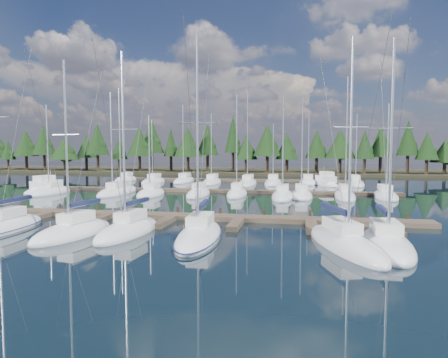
% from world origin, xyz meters
% --- Properties ---
extents(ground, '(260.00, 260.00, 0.00)m').
position_xyz_m(ground, '(0.00, 30.00, 0.00)').
color(ground, black).
rests_on(ground, ground).
extents(far_shore, '(220.00, 30.00, 0.60)m').
position_xyz_m(far_shore, '(0.00, 90.00, 0.30)').
color(far_shore, '#2B2718').
rests_on(far_shore, ground).
extents(main_dock, '(44.00, 6.13, 0.90)m').
position_xyz_m(main_dock, '(0.00, 17.36, 0.20)').
color(main_dock, brown).
rests_on(main_dock, ground).
extents(back_docks, '(50.00, 21.80, 0.40)m').
position_xyz_m(back_docks, '(0.00, 49.58, 0.20)').
color(back_docks, brown).
rests_on(back_docks, ground).
extents(front_sailboat_1, '(2.79, 9.18, 15.61)m').
position_xyz_m(front_sailboat_1, '(-11.17, 10.28, 0.30)').
color(front_sailboat_1, silver).
rests_on(front_sailboat_1, ground).
extents(front_sailboat_2, '(4.00, 8.09, 13.17)m').
position_xyz_m(front_sailboat_2, '(-4.99, 9.64, 0.29)').
color(front_sailboat_2, silver).
rests_on(front_sailboat_2, ground).
extents(front_sailboat_3, '(3.33, 8.36, 13.89)m').
position_xyz_m(front_sailboat_3, '(-1.32, 10.89, 0.30)').
color(front_sailboat_3, silver).
rests_on(front_sailboat_3, ground).
extents(front_sailboat_4, '(3.37, 9.76, 14.50)m').
position_xyz_m(front_sailboat_4, '(4.22, 10.12, 0.28)').
color(front_sailboat_4, silver).
rests_on(front_sailboat_4, ground).
extents(front_sailboat_5, '(5.48, 10.47, 13.78)m').
position_xyz_m(front_sailboat_5, '(13.81, 9.60, 0.29)').
color(front_sailboat_5, silver).
rests_on(front_sailboat_5, ground).
extents(front_sailboat_6, '(3.07, 8.60, 13.64)m').
position_xyz_m(front_sailboat_6, '(16.36, 9.69, 0.28)').
color(front_sailboat_6, silver).
rests_on(front_sailboat_6, ground).
extents(back_sailboat_rows, '(47.47, 31.67, 16.93)m').
position_xyz_m(back_sailboat_rows, '(-0.26, 45.25, 0.27)').
color(back_sailboat_rows, silver).
rests_on(back_sailboat_rows, ground).
extents(motor_yacht_left, '(4.10, 8.36, 3.99)m').
position_xyz_m(motor_yacht_left, '(-24.90, 35.89, 0.45)').
color(motor_yacht_left, silver).
rests_on(motor_yacht_left, ground).
extents(motor_yacht_right, '(5.27, 8.35, 3.95)m').
position_xyz_m(motor_yacht_right, '(15.80, 53.66, 0.45)').
color(motor_yacht_right, silver).
rests_on(motor_yacht_right, ground).
extents(tree_line, '(185.96, 11.76, 13.92)m').
position_xyz_m(tree_line, '(-2.14, 80.17, 7.36)').
color(tree_line, black).
rests_on(tree_line, far_shore).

